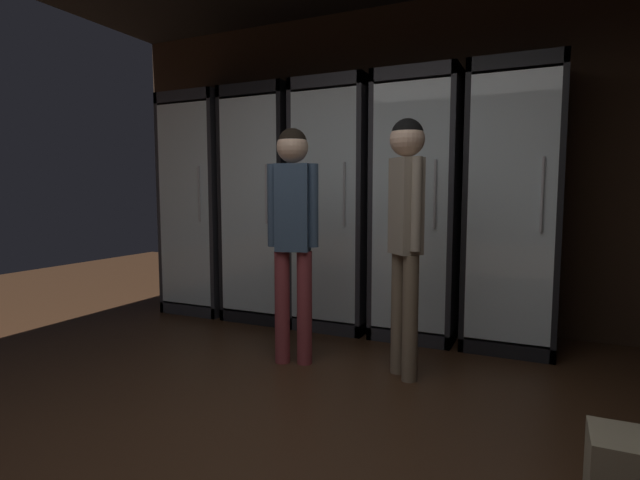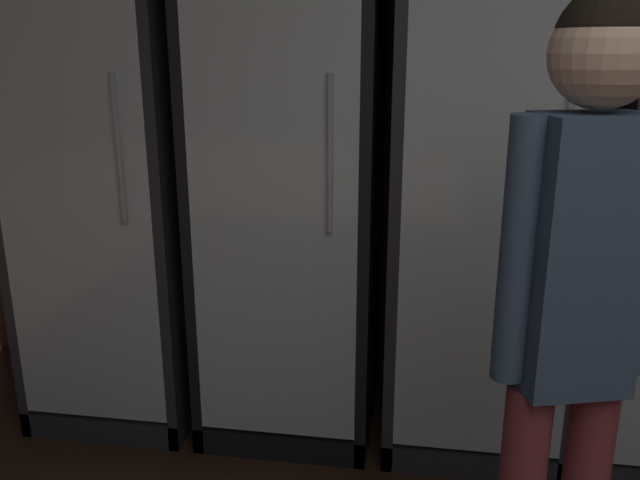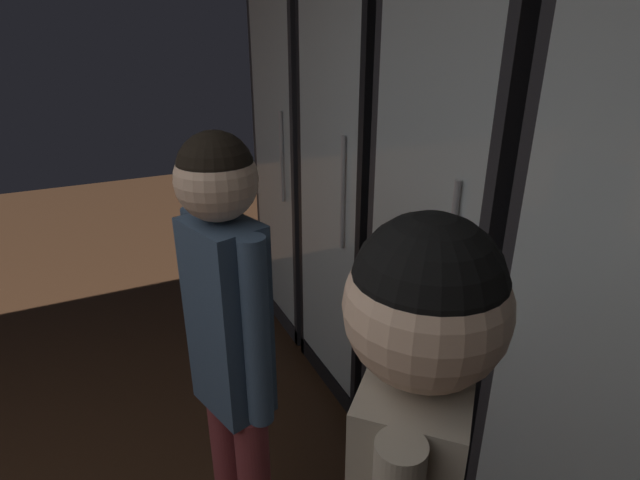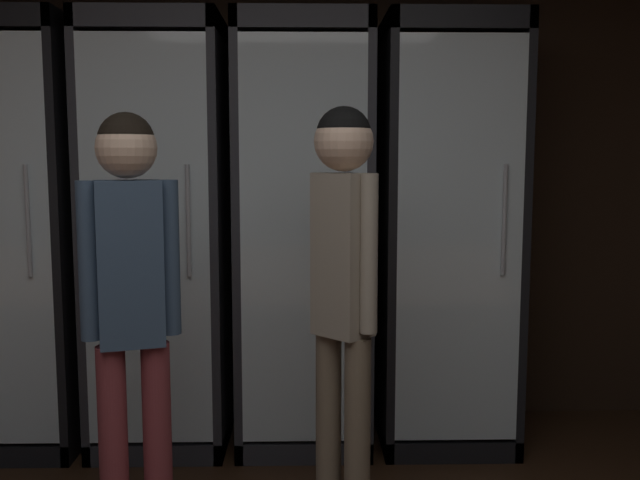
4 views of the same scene
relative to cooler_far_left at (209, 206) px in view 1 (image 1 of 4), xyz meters
name	(u,v)px [view 1 (image 1 of 4)]	position (x,y,z in m)	size (l,w,h in m)	color
wall_back	(420,166)	(2.03, 0.34, 0.37)	(6.00, 0.06, 2.80)	black
cooler_far_left	(209,206)	(0.00, 0.00, 0.00)	(0.65, 0.69, 2.10)	#2B2B30
cooler_left	(271,207)	(0.71, 0.00, 0.00)	(0.65, 0.69, 2.10)	black
cooler_center	(340,208)	(1.42, 0.00, 0.01)	(0.65, 0.69, 2.10)	#2B2B30
cooler_right	(421,210)	(2.13, 0.00, 0.00)	(0.65, 0.69, 2.10)	#2B2B30
cooler_far_right	(514,211)	(2.84, 0.00, 0.00)	(0.65, 0.69, 2.10)	black
shopper_near	(293,219)	(1.52, -1.08, -0.04)	(0.33, 0.21, 1.59)	brown
shopper_far	(406,215)	(2.27, -1.01, 0.00)	(0.24, 0.24, 1.62)	#72604C
wine_crate_floor	(633,475)	(3.38, -1.96, -0.88)	(0.30, 0.26, 0.29)	gray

